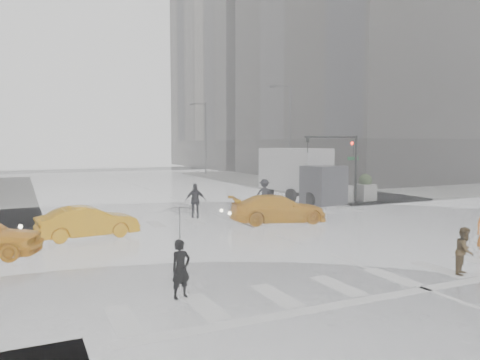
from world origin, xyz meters
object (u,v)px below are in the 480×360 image
pedestrian_brown (465,251)px  box_truck (302,173)px  taxi_mid (88,222)px  traffic_signal_pole (344,155)px

pedestrian_brown → box_truck: bearing=47.5°
pedestrian_brown → taxi_mid: bearing=106.8°
pedestrian_brown → box_truck: (5.28, 17.27, 1.21)m
traffic_signal_pole → box_truck: size_ratio=0.66×
pedestrian_brown → box_truck: size_ratio=0.21×
pedestrian_brown → taxi_mid: (-9.70, 10.67, -0.05)m
traffic_signal_pole → taxi_mid: size_ratio=1.09×
pedestrian_brown → taxi_mid: pedestrian_brown is taller
traffic_signal_pole → taxi_mid: 17.17m
taxi_mid → box_truck: 16.42m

